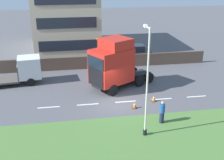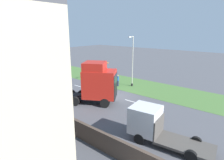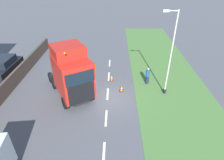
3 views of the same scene
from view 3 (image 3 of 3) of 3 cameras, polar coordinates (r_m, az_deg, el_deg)
name	(u,v)px [view 3 (image 3 of 3)]	position (r m, az deg, el deg)	size (l,w,h in m)	color
ground_plane	(107,98)	(16.58, -1.42, -5.64)	(120.00, 120.00, 0.00)	#515156
grass_verge	(176,99)	(17.41, 18.82, -5.53)	(7.00, 44.00, 0.01)	#4C7538
lane_markings	(108,94)	(17.14, -1.33, -4.24)	(0.16, 14.60, 0.00)	white
boundary_wall	(4,91)	(18.81, -30.06, -2.85)	(0.25, 24.00, 1.43)	#4C3D33
lorry_cab	(72,74)	(15.80, -12.18, 1.89)	(5.32, 6.60, 4.91)	black
parked_car	(5,68)	(22.42, -29.83, 3.30)	(2.10, 4.52, 2.02)	black
lamp_post	(169,58)	(16.20, 17.01, 6.42)	(1.25, 0.26, 7.33)	black
pedestrian	(148,76)	(18.53, 10.77, 1.21)	(0.39, 0.39, 1.72)	#1E233D
traffic_cone_lead	(121,89)	(17.38, 2.91, -2.60)	(0.36, 0.36, 0.58)	black
traffic_cone_trailing	(112,78)	(18.99, -0.15, 0.63)	(0.36, 0.36, 0.58)	black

